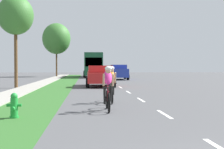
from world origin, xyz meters
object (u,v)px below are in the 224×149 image
Objects in this scene: cyclist_lead at (108,88)px; street_tree_far at (56,39)px; cyclist_trailing at (111,84)px; street_tree_near at (16,16)px; bus_dark_green at (93,64)px; suv_blue at (119,72)px; pickup_red at (100,76)px; fire_hydrant_green at (14,106)px.

cyclist_lead is 0.21× the size of street_tree_far.
street_tree_near reaches higher than cyclist_trailing.
cyclist_trailing is 32.99m from bus_dark_green.
bus_dark_green is at bearing -20.27° from street_tree_far.
street_tree_far is at bearing 159.73° from bus_dark_green.
bus_dark_green is (-2.92, 9.63, 1.03)m from suv_blue.
pickup_red is 25.41m from street_tree_far.
suv_blue is 17.08m from street_tree_near.
street_tree_far reaches higher than fire_hydrant_green.
fire_hydrant_green is 3.21m from cyclist_lead.
cyclist_lead is 2.42m from cyclist_trailing.
cyclist_trailing is 0.21× the size of street_tree_far.
cyclist_trailing is (3.24, 3.63, 0.44)m from fire_hydrant_green.
bus_dark_green reaches higher than cyclist_trailing.
pickup_red is 22.17m from bus_dark_green.
pickup_red reaches higher than cyclist_trailing.
fire_hydrant_green is 39.16m from street_tree_far.
cyclist_trailing is at bearing -56.90° from street_tree_near.
cyclist_lead is 35.39m from bus_dark_green.
suv_blue is (2.80, 23.34, 0.14)m from cyclist_trailing.
bus_dark_green reaches higher than cyclist_lead.
fire_hydrant_green is 0.07× the size of bus_dark_green.
cyclist_trailing is 0.37× the size of suv_blue.
street_tree_near is at bearing 102.57° from fire_hydrant_green.
fire_hydrant_green is at bearing -94.89° from bus_dark_green.
street_tree_far reaches higher than pickup_red.
cyclist_lead is 25.92m from suv_blue.
cyclist_lead and cyclist_trailing have the same top height.
suv_blue is (6.05, 26.97, 0.58)m from fire_hydrant_green.
bus_dark_green is (-0.11, 22.14, 1.15)m from pickup_red.
street_tree_near is at bearing -167.36° from pickup_red.
bus_dark_green is 24.50m from street_tree_near.
cyclist_trailing is 35.89m from street_tree_far.
street_tree_near is 0.80× the size of street_tree_far.
cyclist_trailing is at bearing -89.98° from pickup_red.
cyclist_trailing is at bearing -89.80° from bus_dark_green.
pickup_red is at bearing -102.65° from suv_blue.
bus_dark_green is 1.39× the size of street_tree_far.
street_tree_far is (-5.64, 2.08, 3.96)m from bus_dark_green.
pickup_red reaches higher than cyclist_lead.
cyclist_trailing reaches higher than fire_hydrant_green.
street_tree_far is (-8.56, 11.71, 5.00)m from suv_blue.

